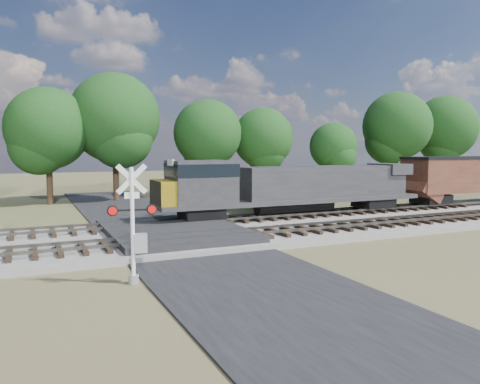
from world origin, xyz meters
name	(u,v)px	position (x,y,z in m)	size (l,w,h in m)	color
ground	(177,240)	(0.00, 0.00, 0.00)	(160.00, 160.00, 0.00)	#454E2A
ballast_bed	(327,224)	(10.00, 0.50, 0.15)	(140.00, 10.00, 0.30)	gray
road	(177,239)	(0.00, 0.00, 0.04)	(7.00, 60.00, 0.08)	black
crossing_panel	(174,233)	(0.00, 0.50, 0.32)	(7.00, 9.00, 0.62)	#262628
track_near	(246,234)	(3.12, -2.00, 0.41)	(140.00, 2.60, 0.33)	black
track_far	(211,221)	(3.12, 3.00, 0.41)	(140.00, 2.60, 0.33)	black
crossing_signal_near	(135,234)	(-3.74, -7.21, 1.81)	(1.74, 0.42, 4.34)	silver
crossing_signal_far	(192,195)	(3.41, 7.48, 1.60)	(1.53, 0.43, 3.84)	silver
equipment_shed	(282,192)	(11.10, 8.07, 1.45)	(4.88, 4.88, 2.86)	#4A341F
treeline	(175,125)	(6.12, 20.23, 7.14)	(81.19, 10.94, 11.92)	black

